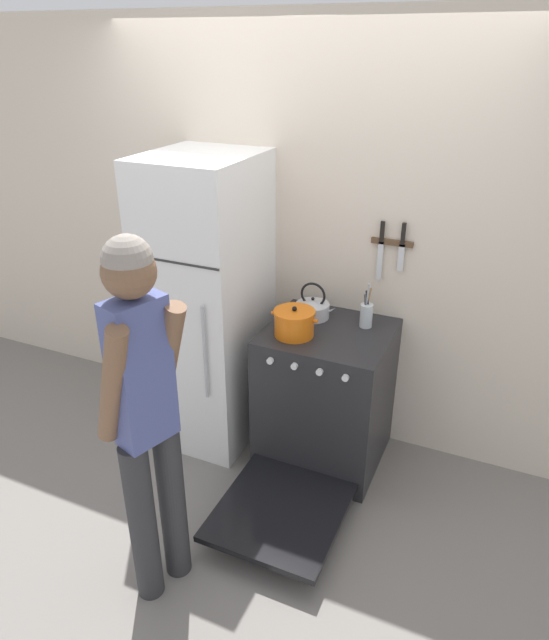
% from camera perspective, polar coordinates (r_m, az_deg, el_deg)
% --- Properties ---
extents(ground_plane, '(14.00, 14.00, 0.00)m').
position_cam_1_polar(ground_plane, '(4.10, 2.43, -9.40)').
color(ground_plane, slate).
extents(wall_back, '(10.00, 0.06, 2.55)m').
position_cam_1_polar(wall_back, '(3.54, 3.00, 7.91)').
color(wall_back, beige).
rests_on(wall_back, ground_plane).
extents(refrigerator, '(0.61, 0.73, 1.82)m').
position_cam_1_polar(refrigerator, '(3.55, -6.69, 1.53)').
color(refrigerator, white).
rests_on(refrigerator, ground_plane).
extents(stove_range, '(0.71, 1.36, 0.89)m').
position_cam_1_polar(stove_range, '(3.48, 4.92, -7.86)').
color(stove_range, '#232326').
rests_on(stove_range, ground_plane).
extents(dutch_oven_pot, '(0.28, 0.23, 0.18)m').
position_cam_1_polar(dutch_oven_pot, '(3.19, 1.99, -0.28)').
color(dutch_oven_pot, orange).
rests_on(dutch_oven_pot, stove_range).
extents(tea_kettle, '(0.25, 0.20, 0.22)m').
position_cam_1_polar(tea_kettle, '(3.41, 3.86, 1.22)').
color(tea_kettle, silver).
rests_on(tea_kettle, stove_range).
extents(utensil_jar, '(0.07, 0.07, 0.27)m').
position_cam_1_polar(utensil_jar, '(3.32, 9.17, 0.58)').
color(utensil_jar, silver).
rests_on(utensil_jar, stove_range).
extents(person, '(0.35, 0.41, 1.76)m').
position_cam_1_polar(person, '(2.45, -12.79, -8.75)').
color(person, '#2D2D30').
rests_on(person, ground_plane).
extents(wall_knife_strip, '(0.24, 0.03, 0.36)m').
position_cam_1_polar(wall_knife_strip, '(3.32, 11.65, 7.63)').
color(wall_knife_strip, brown).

